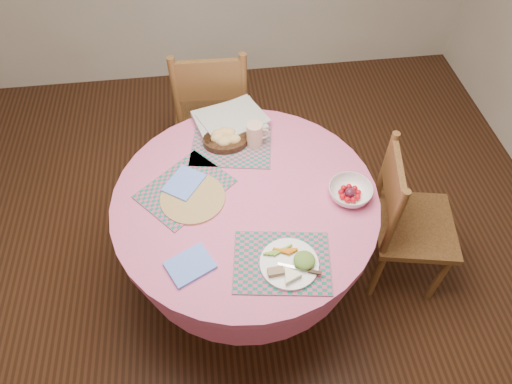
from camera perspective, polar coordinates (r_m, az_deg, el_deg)
ground at (r=2.73m, az=-1.06°, el=-10.46°), size 4.00×4.00×0.00m
dining_table at (r=2.26m, az=-1.26°, el=-3.71°), size 1.24×1.24×0.75m
chair_right at (r=2.48m, az=18.24°, el=-3.39°), size 0.48×0.50×0.92m
chair_back at (r=2.90m, az=-5.45°, el=10.35°), size 0.48×0.46×1.00m
placemat_front at (r=1.91m, az=3.25°, el=-8.75°), size 0.44×0.36×0.01m
placemat_left at (r=2.16m, az=-8.83°, el=0.40°), size 0.50×0.49×0.01m
placemat_back at (r=2.33m, az=-3.08°, el=5.76°), size 0.45×0.36×0.01m
wicker_trivet at (r=2.12m, az=-7.91°, el=-0.76°), size 0.30×0.30×0.01m
napkin_near at (r=1.91m, az=-8.24°, el=-9.06°), size 0.22×0.21×0.01m
napkin_far at (r=2.17m, az=-8.96°, el=1.11°), size 0.22×0.23×0.01m
dinner_plate at (r=1.89m, az=4.46°, el=-8.92°), size 0.24×0.25×0.05m
bread_bowl at (r=2.32m, az=-3.87°, el=6.75°), size 0.23×0.23×0.08m
latte_mug at (r=2.29m, az=-0.13°, el=7.19°), size 0.12×0.08×0.13m
fruit_bowl at (r=2.13m, az=11.66°, el=-0.04°), size 0.23×0.23×0.06m
newspaper_stack at (r=2.43m, az=-3.29°, el=8.89°), size 0.42×0.36×0.04m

